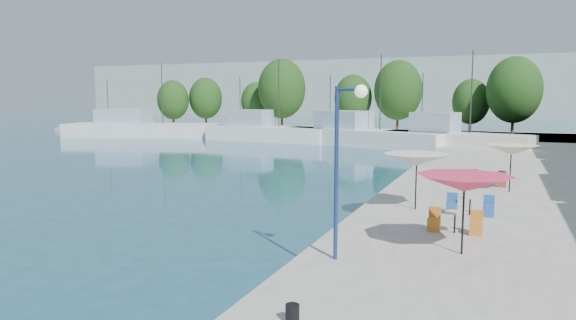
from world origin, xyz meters
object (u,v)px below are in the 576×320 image
at_px(trawler_01, 144,129).
at_px(trawler_04, 451,140).
at_px(umbrella_pink, 464,183).
at_px(trawler_03, 361,136).
at_px(street_lamp, 346,141).
at_px(umbrella_cream, 511,150).
at_px(umbrella_white, 417,160).
at_px(bollard, 292,314).
at_px(trawler_02, 265,132).

distance_m(trawler_01, trawler_04, 40.05).
bearing_deg(umbrella_pink, trawler_03, 108.63).
distance_m(trawler_04, umbrella_pink, 37.85).
bearing_deg(trawler_04, trawler_01, -166.24).
distance_m(trawler_03, street_lamp, 43.07).
bearing_deg(trawler_03, umbrella_cream, -43.17).
bearing_deg(trawler_03, umbrella_white, -52.83).
bearing_deg(umbrella_white, trawler_04, 92.37).
height_order(trawler_01, umbrella_white, trawler_01).
relative_size(street_lamp, bollard, 12.57).
bearing_deg(trawler_01, trawler_04, -20.42).
bearing_deg(trawler_03, trawler_02, -166.46).
bearing_deg(trawler_04, bollard, -71.35).
bearing_deg(umbrella_cream, umbrella_pink, -97.19).
distance_m(trawler_01, umbrella_pink, 59.46).
distance_m(trawler_03, umbrella_white, 35.68).
height_order(trawler_01, umbrella_cream, trawler_01).
bearing_deg(trawler_01, umbrella_cream, -49.09).
distance_m(umbrella_pink, umbrella_cream, 11.67).
distance_m(trawler_04, umbrella_white, 31.91).
relative_size(trawler_02, umbrella_cream, 6.07).
xyz_separation_m(street_lamp, bollard, (0.15, -4.33, -3.29)).
height_order(umbrella_pink, umbrella_white, umbrella_pink).
bearing_deg(trawler_01, umbrella_white, -56.41).
xyz_separation_m(umbrella_cream, street_lamp, (-4.53, -13.62, 1.37)).
height_order(trawler_04, umbrella_pink, trawler_04).
distance_m(umbrella_pink, bollard, 7.28).
xyz_separation_m(trawler_01, trawler_02, (17.84, 0.38, 0.00)).
distance_m(trawler_02, trawler_03, 12.37).
height_order(trawler_03, trawler_04, same).
bearing_deg(trawler_02, street_lamp, -58.26).
bearing_deg(umbrella_white, trawler_03, 108.17).
relative_size(trawler_02, bollard, 39.36).
relative_size(trawler_02, umbrella_pink, 5.50).
xyz_separation_m(umbrella_pink, umbrella_white, (-2.26, 5.80, -0.05)).
height_order(trawler_03, umbrella_cream, trawler_03).
relative_size(trawler_01, trawler_02, 1.43).
xyz_separation_m(trawler_02, trawler_03, (12.32, -1.18, -0.00)).
relative_size(trawler_02, umbrella_white, 5.60).
relative_size(umbrella_pink, umbrella_white, 1.02).
bearing_deg(umbrella_pink, umbrella_white, 111.27).
height_order(trawler_02, trawler_04, same).
distance_m(trawler_02, street_lamp, 48.58).
relative_size(umbrella_pink, street_lamp, 0.57).
distance_m(trawler_02, umbrella_pink, 48.28).
relative_size(trawler_04, umbrella_cream, 5.77).
bearing_deg(umbrella_pink, trawler_01, 137.09).
bearing_deg(umbrella_white, trawler_02, 123.77).
distance_m(trawler_03, umbrella_pink, 41.90).
relative_size(trawler_04, umbrella_white, 5.33).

